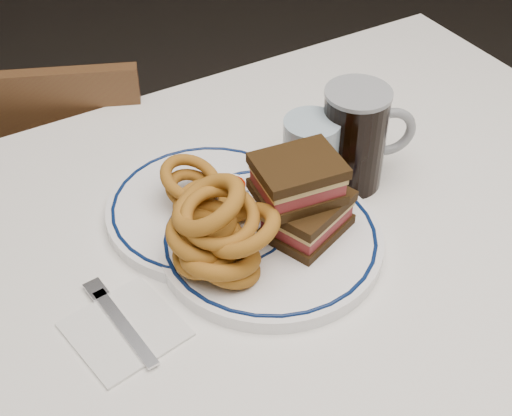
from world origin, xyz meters
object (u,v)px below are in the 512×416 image
reuben_sandwich (303,197)px  far_plate (207,208)px  main_plate (270,240)px  chair_far (65,204)px  beer_mug (356,137)px

reuben_sandwich → far_plate: 0.15m
main_plate → far_plate: size_ratio=1.07×
chair_far → beer_mug: size_ratio=5.29×
main_plate → far_plate: (-0.04, 0.10, -0.00)m
chair_far → reuben_sandwich: reuben_sandwich is taller
chair_far → reuben_sandwich: (0.18, -0.60, 0.38)m
reuben_sandwich → beer_mug: 0.15m
chair_far → main_plate: chair_far is taller
chair_far → far_plate: size_ratio=2.92×
chair_far → far_plate: 0.59m
chair_far → main_plate: 0.68m
chair_far → reuben_sandwich: bearing=-73.2°
main_plate → beer_mug: (0.18, 0.06, 0.07)m
reuben_sandwich → beer_mug: bearing=26.8°
chair_far → beer_mug: bearing=-59.3°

